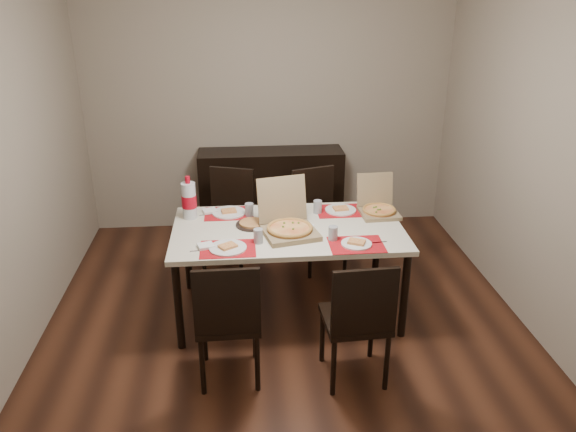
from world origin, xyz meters
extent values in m
cube|color=#442315|center=(0.00, 0.00, -0.01)|extent=(3.80, 4.00, 0.02)
cube|color=gray|center=(0.00, 2.01, 1.30)|extent=(3.80, 0.02, 2.60)
cube|color=gray|center=(-1.91, 0.00, 1.30)|extent=(0.02, 4.00, 2.60)
cube|color=gray|center=(1.91, 0.00, 1.30)|extent=(0.02, 4.00, 2.60)
cube|color=black|center=(0.00, 1.78, 0.45)|extent=(1.50, 0.40, 0.90)
cube|color=beige|center=(0.04, 0.17, 0.73)|extent=(1.80, 1.00, 0.04)
cylinder|color=black|center=(-0.80, -0.27, 0.35)|extent=(0.06, 0.06, 0.71)
cylinder|color=black|center=(0.88, -0.27, 0.35)|extent=(0.06, 0.06, 0.71)
cylinder|color=black|center=(-0.80, 0.61, 0.35)|extent=(0.06, 0.06, 0.71)
cylinder|color=black|center=(0.88, 0.61, 0.35)|extent=(0.06, 0.06, 0.71)
cube|color=black|center=(-0.44, -0.62, 0.45)|extent=(0.42, 0.42, 0.04)
cube|color=black|center=(-0.43, -0.81, 0.70)|extent=(0.42, 0.03, 0.46)
cylinder|color=black|center=(-0.61, -0.80, 0.21)|extent=(0.04, 0.04, 0.43)
cylinder|color=black|center=(-0.25, -0.79, 0.21)|extent=(0.04, 0.04, 0.43)
cylinder|color=black|center=(-0.62, -0.44, 0.21)|extent=(0.04, 0.04, 0.43)
cylinder|color=black|center=(-0.26, -0.43, 0.21)|extent=(0.04, 0.04, 0.43)
cube|color=black|center=(0.41, -0.69, 0.45)|extent=(0.44, 0.44, 0.04)
cube|color=black|center=(0.42, -0.88, 0.70)|extent=(0.42, 0.05, 0.46)
cylinder|color=black|center=(0.24, -0.88, 0.21)|extent=(0.04, 0.04, 0.43)
cylinder|color=black|center=(0.60, -0.86, 0.21)|extent=(0.04, 0.04, 0.43)
cylinder|color=black|center=(0.22, -0.52, 0.21)|extent=(0.04, 0.04, 0.43)
cylinder|color=black|center=(0.58, -0.50, 0.21)|extent=(0.04, 0.04, 0.43)
cube|color=black|center=(-0.46, 0.98, 0.45)|extent=(0.53, 0.53, 0.04)
cube|color=black|center=(-0.40, 1.16, 0.70)|extent=(0.41, 0.15, 0.46)
cylinder|color=black|center=(-0.24, 1.10, 0.21)|extent=(0.04, 0.04, 0.43)
cylinder|color=black|center=(-0.58, 1.21, 0.21)|extent=(0.04, 0.04, 0.43)
cylinder|color=black|center=(-0.34, 0.76, 0.21)|extent=(0.04, 0.04, 0.43)
cylinder|color=black|center=(-0.69, 0.86, 0.21)|extent=(0.04, 0.04, 0.43)
cube|color=black|center=(0.41, 0.91, 0.45)|extent=(0.52, 0.52, 0.04)
cube|color=black|center=(0.35, 1.10, 0.70)|extent=(0.41, 0.15, 0.46)
cylinder|color=black|center=(0.53, 1.14, 0.21)|extent=(0.04, 0.04, 0.43)
cylinder|color=black|center=(0.18, 1.04, 0.21)|extent=(0.04, 0.04, 0.43)
cylinder|color=black|center=(0.63, 0.79, 0.21)|extent=(0.04, 0.04, 0.43)
cylinder|color=black|center=(0.28, 0.69, 0.21)|extent=(0.04, 0.04, 0.43)
cube|color=red|center=(-0.43, -0.16, 0.75)|extent=(0.40, 0.30, 0.00)
cylinder|color=white|center=(-0.43, -0.16, 0.76)|extent=(0.27, 0.27, 0.01)
cube|color=#FCE37E|center=(-0.43, -0.16, 0.78)|extent=(0.15, 0.14, 0.02)
cylinder|color=#93969C|center=(-0.21, -0.08, 0.81)|extent=(0.07, 0.07, 0.11)
cube|color=#B2B2B7|center=(-0.60, -0.17, 0.75)|extent=(0.20, 0.04, 0.00)
cube|color=white|center=(-0.59, -0.12, 0.76)|extent=(0.13, 0.13, 0.02)
cube|color=red|center=(0.51, -0.18, 0.75)|extent=(0.40, 0.30, 0.00)
cylinder|color=white|center=(0.51, -0.18, 0.76)|extent=(0.23, 0.23, 0.01)
cube|color=#FCE37E|center=(0.51, -0.18, 0.78)|extent=(0.15, 0.13, 0.02)
cylinder|color=#93969C|center=(0.35, -0.08, 0.81)|extent=(0.07, 0.07, 0.11)
cube|color=#B2B2B7|center=(0.64, -0.16, 0.75)|extent=(0.20, 0.04, 0.00)
cube|color=red|center=(-0.43, 0.50, 0.75)|extent=(0.40, 0.30, 0.00)
cylinder|color=white|center=(-0.43, 0.50, 0.76)|extent=(0.28, 0.28, 0.01)
cube|color=#FCE37E|center=(-0.43, 0.50, 0.78)|extent=(0.13, 0.11, 0.02)
cylinder|color=#93969C|center=(-0.26, 0.43, 0.81)|extent=(0.07, 0.07, 0.11)
cube|color=#B2B2B7|center=(-0.57, 0.49, 0.75)|extent=(0.20, 0.04, 0.00)
cube|color=white|center=(-0.59, 0.54, 0.76)|extent=(0.13, 0.13, 0.02)
cube|color=red|center=(0.51, 0.47, 0.75)|extent=(0.40, 0.30, 0.00)
cylinder|color=white|center=(0.51, 0.47, 0.76)|extent=(0.26, 0.26, 0.01)
cube|color=#FCE37E|center=(0.51, 0.47, 0.78)|extent=(0.13, 0.10, 0.02)
cylinder|color=#93969C|center=(0.31, 0.45, 0.81)|extent=(0.07, 0.07, 0.11)
cube|color=#B2B2B7|center=(0.67, 0.52, 0.75)|extent=(0.20, 0.04, 0.00)
cube|color=white|center=(0.18, 0.14, 0.76)|extent=(0.13, 0.14, 0.02)
cube|color=olive|center=(0.04, 0.04, 0.77)|extent=(0.47, 0.47, 0.04)
cube|color=olive|center=(-0.01, 0.23, 0.97)|extent=(0.40, 0.17, 0.35)
cylinder|color=#FCE37E|center=(0.04, 0.04, 0.80)|extent=(0.40, 0.40, 0.02)
cube|color=olive|center=(0.81, 0.36, 0.77)|extent=(0.32, 0.32, 0.03)
cube|color=olive|center=(0.80, 0.52, 0.92)|extent=(0.31, 0.08, 0.27)
cylinder|color=#FCE37E|center=(0.81, 0.36, 0.79)|extent=(0.27, 0.27, 0.02)
cylinder|color=black|center=(-0.24, 0.24, 0.76)|extent=(0.26, 0.26, 0.01)
cylinder|color=tan|center=(-0.24, 0.24, 0.77)|extent=(0.20, 0.20, 0.02)
imported|color=white|center=(0.14, 0.33, 0.76)|extent=(0.12, 0.12, 0.03)
cylinder|color=silver|center=(-0.74, 0.44, 0.90)|extent=(0.11, 0.11, 0.30)
cylinder|color=#B5081A|center=(-0.74, 0.44, 0.89)|extent=(0.12, 0.12, 0.10)
cylinder|color=#B5081A|center=(-0.74, 0.44, 1.08)|extent=(0.04, 0.04, 0.06)
camera|label=1|loc=(-0.32, -3.82, 2.56)|focal=35.00mm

